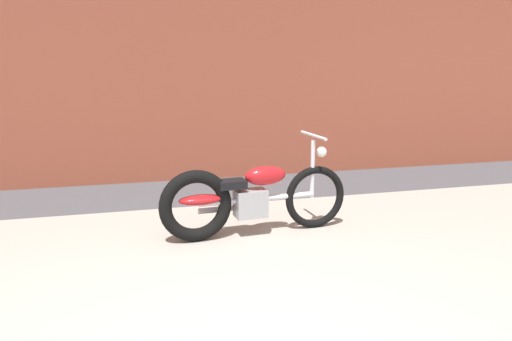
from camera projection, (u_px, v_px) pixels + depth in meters
The scene contains 3 objects.
sidewalk_slab at pixel (208, 262), 4.32m from camera, with size 36.00×3.50×0.01m, color #9E998E.
brick_building_wall at pixel (168, 14), 7.05m from camera, with size 36.00×0.50×4.92m, color brown.
motorcycle_red at pixel (243, 198), 4.90m from camera, with size 2.01×0.58×1.03m.
Camera 1 is at (-0.59, -2.27, 1.73)m, focal length 33.77 mm.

